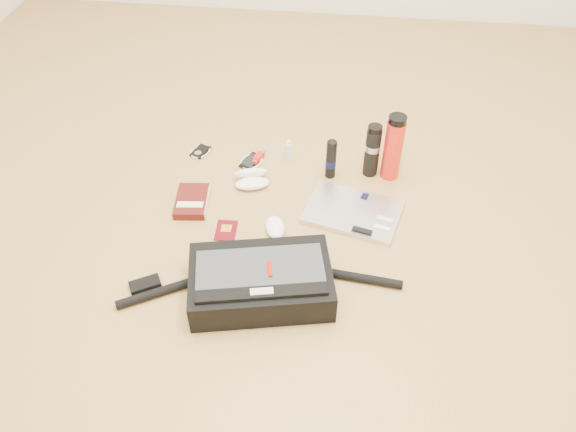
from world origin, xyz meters
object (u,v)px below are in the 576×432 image
(laptop, at_px, (353,212))
(thermos_black, at_px, (372,150))
(messenger_bag, at_px, (260,281))
(book, at_px, (192,201))
(thermos_red, at_px, (393,148))

(laptop, bearing_deg, thermos_black, 91.51)
(messenger_bag, height_order, thermos_black, thermos_black)
(laptop, bearing_deg, book, -164.21)
(messenger_bag, height_order, laptop, messenger_bag)
(thermos_black, xyz_separation_m, thermos_red, (0.08, -0.01, 0.03))
(messenger_bag, distance_m, book, 0.54)
(thermos_black, relative_size, thermos_red, 0.81)
(book, distance_m, thermos_black, 0.77)
(messenger_bag, height_order, book, messenger_bag)
(messenger_bag, relative_size, book, 4.77)
(thermos_black, height_order, thermos_red, thermos_red)
(thermos_black, distance_m, thermos_red, 0.09)
(laptop, xyz_separation_m, thermos_black, (0.06, 0.27, 0.11))
(thermos_black, bearing_deg, laptop, -102.36)
(laptop, xyz_separation_m, thermos_red, (0.14, 0.27, 0.14))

